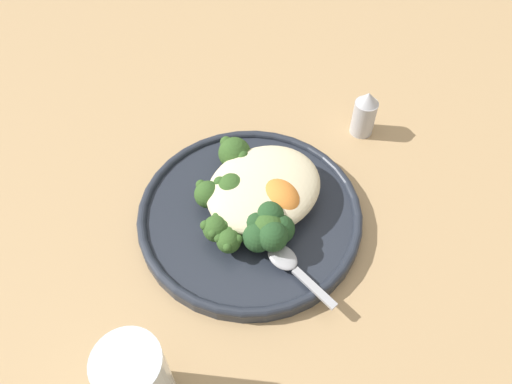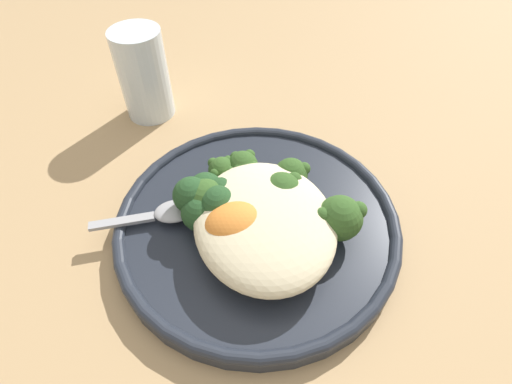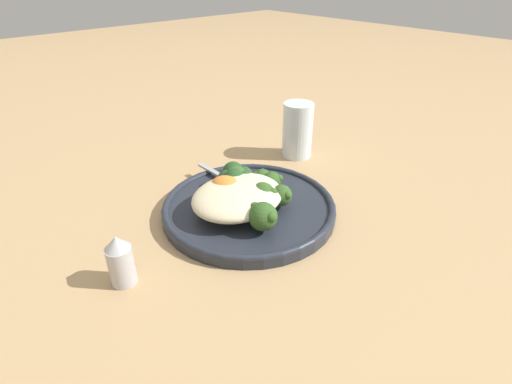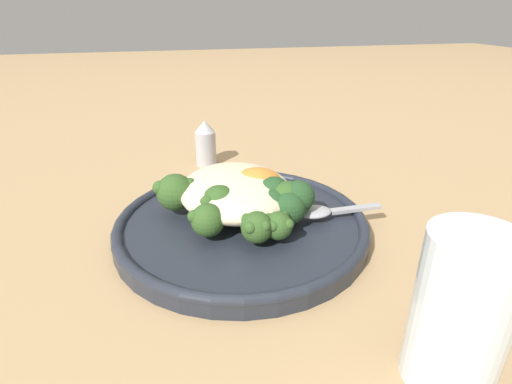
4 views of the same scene
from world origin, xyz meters
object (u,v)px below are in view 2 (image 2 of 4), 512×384
Objects in this scene: broccoli_stalk_3 at (285,186)px; water_glass at (144,75)px; sweet_potato_chunk_0 at (238,227)px; kale_tuft at (207,200)px; broccoli_stalk_5 at (230,189)px; sweet_potato_chunk_1 at (246,236)px; broccoli_stalk_6 at (213,207)px; quinoa_mound at (265,223)px; broccoli_stalk_4 at (245,180)px; plate at (257,223)px; broccoli_stalk_0 at (329,221)px; broccoli_stalk_2 at (279,197)px; spoon at (165,213)px; broccoli_stalk_1 at (294,222)px.

broccoli_stalk_3 is 0.94× the size of water_glass.
kale_tuft is at bearing 29.74° from sweet_potato_chunk_0.
sweet_potato_chunk_1 is at bearing 174.35° from broccoli_stalk_5.
broccoli_stalk_5 is at bearing -76.00° from broccoli_stalk_6.
quinoa_mound is 0.06m from broccoli_stalk_4.
water_glass reaches higher than plate.
broccoli_stalk_4 is 1.38× the size of broccoli_stalk_6.
kale_tuft reaches higher than quinoa_mound.
broccoli_stalk_0 reaches higher than broccoli_stalk_5.
broccoli_stalk_2 is 0.05m from broccoli_stalk_5.
quinoa_mound is 1.48× the size of spoon.
broccoli_stalk_3 is 0.93× the size of broccoli_stalk_4.
quinoa_mound is 1.25× the size of broccoli_stalk_5.
broccoli_stalk_1 is at bearing -90.14° from sweet_potato_chunk_0.
quinoa_mound is at bearing -162.14° from broccoli_stalk_6.
plate is at bearing -105.81° from kale_tuft.
sweet_potato_chunk_0 reaches higher than broccoli_stalk_5.
plate is 2.77× the size of spoon.
broccoli_stalk_2 is (0.00, -0.02, 0.03)m from plate.
sweet_potato_chunk_1 is at bearing 110.81° from quinoa_mound.
broccoli_stalk_1 is 1.89× the size of sweet_potato_chunk_1.
sweet_potato_chunk_0 is at bearing -163.33° from water_glass.
kale_tuft is (0.04, 0.02, -0.00)m from sweet_potato_chunk_0.
broccoli_stalk_4 is (0.04, 0.00, 0.02)m from plate.
sweet_potato_chunk_0 is 1.00× the size of kale_tuft.
quinoa_mound is at bearing -176.73° from broccoli_stalk_3.
broccoli_stalk_5 is 0.20m from water_glass.
broccoli_stalk_6 is at bearing 82.71° from plate.
broccoli_stalk_6 is at bearing 163.39° from spoon.
broccoli_stalk_2 reaches higher than sweet_potato_chunk_1.
quinoa_mound is 1.19× the size of broccoli_stalk_0.
broccoli_stalk_3 is (0.02, -0.03, 0.03)m from plate.
broccoli_stalk_4 is 0.20m from water_glass.
broccoli_stalk_5 is 0.03m from kale_tuft.
sweet_potato_chunk_1 is 0.09m from spoon.
broccoli_stalk_5 is at bearing -170.09° from spoon.
broccoli_stalk_5 is (-0.01, 0.02, -0.00)m from broccoli_stalk_4.
broccoli_stalk_6 is at bearing 143.08° from broccoli_stalk_1.
broccoli_stalk_6 is (0.04, 0.10, -0.00)m from broccoli_stalk_0.
quinoa_mound reaches higher than broccoli_stalk_4.
sweet_potato_chunk_0 is at bearing 93.65° from quinoa_mound.
broccoli_stalk_2 reaches higher than broccoli_stalk_3.
kale_tuft is at bearing 51.45° from quinoa_mound.
broccoli_stalk_4 is 0.96× the size of broccoli_stalk_5.
broccoli_stalk_1 is at bearing -117.86° from kale_tuft.
kale_tuft reaches higher than broccoli_stalk_2.
water_glass is at bearing 23.73° from plate.
broccoli_stalk_0 is at bearing -148.98° from broccoli_stalk_6.
quinoa_mound is at bearing -158.12° from water_glass.
spoon is at bearing 36.14° from broccoli_stalk_6.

